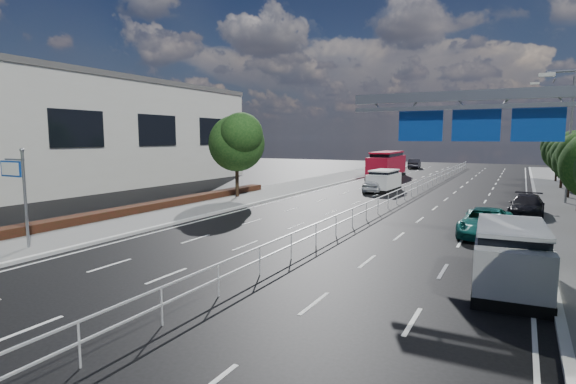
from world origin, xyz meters
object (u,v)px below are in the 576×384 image
at_px(parked_car_dark, 527,206).
at_px(overhead_gantry, 494,118).
at_px(near_car_silver, 374,184).
at_px(silver_minivan, 510,257).
at_px(toilet_sign, 17,181).
at_px(white_minivan, 384,181).
at_px(parked_car_teal, 486,223).
at_px(near_car_dark, 414,164).
at_px(red_bus, 387,164).

bearing_deg(parked_car_dark, overhead_gantry, -97.27).
bearing_deg(near_car_silver, silver_minivan, 108.93).
relative_size(near_car_silver, silver_minivan, 0.80).
relative_size(toilet_sign, parked_car_dark, 0.94).
relative_size(toilet_sign, overhead_gantry, 0.42).
xyz_separation_m(white_minivan, silver_minivan, (10.68, -23.77, 0.05)).
height_order(white_minivan, silver_minivan, silver_minivan).
distance_m(toilet_sign, silver_minivan, 19.23).
bearing_deg(parked_car_teal, near_car_silver, 125.80).
xyz_separation_m(overhead_gantry, silver_minivan, (0.99, -5.93, -4.60)).
distance_m(near_car_dark, parked_car_dark, 43.92).
bearing_deg(near_car_dark, near_car_silver, 90.16).
height_order(overhead_gantry, near_car_silver, overhead_gantry).
relative_size(near_car_dark, silver_minivan, 0.90).
bearing_deg(parked_car_teal, red_bus, 115.30).
bearing_deg(toilet_sign, parked_car_teal, 34.51).
xyz_separation_m(white_minivan, near_car_dark, (-4.12, 32.25, -0.21)).
bearing_deg(parked_car_dark, parked_car_teal, -101.80).
distance_m(toilet_sign, overhead_gantry, 20.52).
distance_m(parked_car_teal, parked_car_dark, 7.23).
distance_m(red_bus, silver_minivan, 40.28).
xyz_separation_m(toilet_sign, red_bus, (4.47, 41.80, -1.30)).
bearing_deg(near_car_dark, silver_minivan, 98.96).
xyz_separation_m(near_car_silver, parked_car_teal, (10.08, -14.92, -0.01)).
xyz_separation_m(overhead_gantry, near_car_silver, (-10.32, 16.87, -4.92)).
relative_size(toilet_sign, near_car_silver, 1.08).
bearing_deg(overhead_gantry, silver_minivan, -80.49).
bearing_deg(toilet_sign, parked_car_dark, 44.62).
height_order(white_minivan, near_car_silver, white_minivan).
distance_m(silver_minivan, parked_car_dark, 14.89).
xyz_separation_m(white_minivan, parked_car_dark, (11.25, -8.89, -0.28)).
bearing_deg(white_minivan, silver_minivan, -63.40).
relative_size(white_minivan, parked_car_teal, 0.94).
xyz_separation_m(parked_car_teal, parked_car_dark, (1.80, 7.00, -0.00)).
xyz_separation_m(red_bus, parked_car_dark, (14.78, -22.80, -0.97)).
relative_size(toilet_sign, white_minivan, 0.95).
height_order(white_minivan, near_car_dark, white_minivan).
distance_m(near_car_silver, silver_minivan, 25.45).
bearing_deg(parked_car_teal, silver_minivan, -79.34).
bearing_deg(overhead_gantry, near_car_dark, 105.41).
bearing_deg(parked_car_dark, white_minivan, 144.29).
xyz_separation_m(overhead_gantry, red_bus, (-13.22, 31.75, -3.97)).
distance_m(overhead_gantry, near_car_dark, 52.18).
height_order(white_minivan, parked_car_dark, white_minivan).
relative_size(near_car_dark, parked_car_dark, 0.98).
relative_size(toilet_sign, red_bus, 0.41).
distance_m(toilet_sign, near_car_silver, 28.00).
height_order(overhead_gantry, near_car_dark, overhead_gantry).
bearing_deg(silver_minivan, toilet_sign, -171.10).
xyz_separation_m(red_bus, silver_minivan, (14.21, -37.68, -0.63)).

